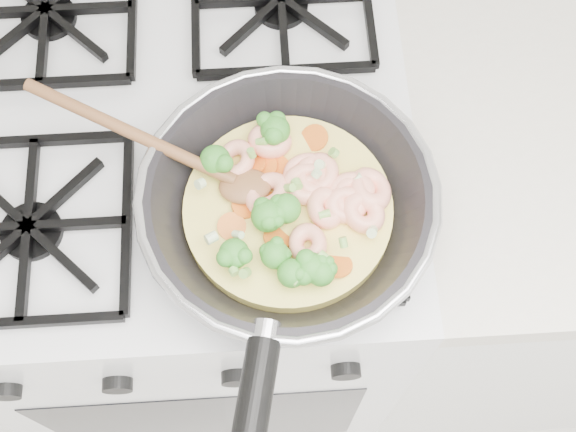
{
  "coord_description": "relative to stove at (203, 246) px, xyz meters",
  "views": [
    {
      "loc": [
        0.12,
        1.2,
        1.7
      ],
      "look_at": [
        0.14,
        1.54,
        0.93
      ],
      "focal_mm": 47.7,
      "sensor_mm": 36.0,
      "label": 1
    }
  ],
  "objects": [
    {
      "name": "skillet",
      "position": [
        0.14,
        -0.16,
        0.5
      ],
      "size": [
        0.44,
        0.48,
        0.09
      ],
      "rotation": [
        0.0,
        0.0,
        -0.3
      ],
      "color": "black",
      "rests_on": "stove"
    },
    {
      "name": "stove",
      "position": [
        0.0,
        0.0,
        0.0
      ],
      "size": [
        0.6,
        0.6,
        0.92
      ],
      "color": "white",
      "rests_on": "ground"
    }
  ]
}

